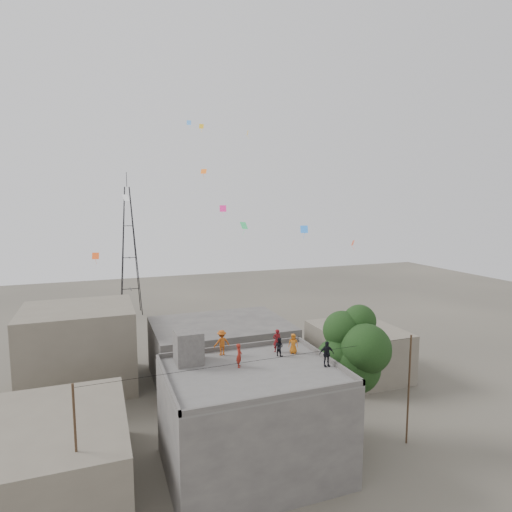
% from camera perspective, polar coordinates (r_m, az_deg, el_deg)
% --- Properties ---
extents(ground, '(140.00, 140.00, 0.00)m').
position_cam_1_polar(ground, '(28.60, -0.50, -26.46)').
color(ground, '#454139').
rests_on(ground, ground).
extents(main_building, '(10.00, 8.00, 6.10)m').
position_cam_1_polar(main_building, '(27.03, -0.51, -21.06)').
color(main_building, '#484643').
rests_on(main_building, ground).
extents(parapet, '(10.00, 8.00, 0.30)m').
position_cam_1_polar(parapet, '(25.68, -0.52, -14.76)').
color(parapet, '#484643').
rests_on(parapet, main_building).
extents(stair_head_box, '(1.60, 1.80, 2.00)m').
position_cam_1_polar(stair_head_box, '(26.94, -9.01, -11.85)').
color(stair_head_box, '#484643').
rests_on(stair_head_box, main_building).
extents(neighbor_west, '(8.00, 10.00, 4.00)m').
position_cam_1_polar(neighbor_west, '(28.20, -25.63, -22.96)').
color(neighbor_west, '#655D50').
rests_on(neighbor_west, ground).
extents(neighbor_north, '(12.00, 9.00, 5.00)m').
position_cam_1_polar(neighbor_north, '(40.06, -4.74, -12.32)').
color(neighbor_north, '#484643').
rests_on(neighbor_north, ground).
extents(neighbor_northwest, '(9.00, 8.00, 7.00)m').
position_cam_1_polar(neighbor_northwest, '(40.38, -22.53, -11.20)').
color(neighbor_northwest, '#655D50').
rests_on(neighbor_northwest, ground).
extents(neighbor_east, '(7.00, 8.00, 4.40)m').
position_cam_1_polar(neighbor_east, '(41.52, 13.41, -12.22)').
color(neighbor_east, '#655D50').
rests_on(neighbor_east, ground).
extents(tree, '(4.90, 4.60, 9.10)m').
position_cam_1_polar(tree, '(29.37, 13.04, -12.38)').
color(tree, black).
rests_on(tree, ground).
extents(utility_line, '(20.12, 0.62, 7.40)m').
position_cam_1_polar(utility_line, '(25.80, 1.61, -20.58)').
color(utility_line, black).
rests_on(utility_line, ground).
extents(transmission_tower, '(2.97, 2.97, 20.01)m').
position_cam_1_polar(transmission_tower, '(62.91, -16.55, 0.67)').
color(transmission_tower, black).
rests_on(transmission_tower, ground).
extents(person_red_adult, '(0.59, 0.42, 1.52)m').
position_cam_1_polar(person_red_adult, '(28.52, 2.81, -11.19)').
color(person_red_adult, maroon).
rests_on(person_red_adult, main_building).
extents(person_orange_child, '(0.76, 0.68, 1.31)m').
position_cam_1_polar(person_orange_child, '(28.35, 4.99, -11.55)').
color(person_orange_child, '#C26316').
rests_on(person_orange_child, main_building).
extents(person_dark_child, '(0.70, 0.73, 1.19)m').
position_cam_1_polar(person_dark_child, '(27.89, 3.10, -11.98)').
color(person_dark_child, black).
rests_on(person_dark_child, main_building).
extents(person_dark_adult, '(0.95, 0.49, 1.54)m').
position_cam_1_polar(person_dark_adult, '(26.45, 9.38, -12.75)').
color(person_dark_adult, black).
rests_on(person_dark_adult, main_building).
extents(person_orange_adult, '(1.10, 0.70, 1.63)m').
position_cam_1_polar(person_orange_adult, '(28.03, -4.59, -11.42)').
color(person_orange_adult, '#A64A13').
rests_on(person_orange_adult, main_building).
extents(person_red_child, '(0.52, 0.62, 1.43)m').
position_cam_1_polar(person_red_child, '(26.05, -2.26, -13.10)').
color(person_red_child, maroon).
rests_on(person_red_child, main_building).
extents(kites, '(19.47, 14.11, 10.87)m').
position_cam_1_polar(kites, '(32.07, -4.19, 8.04)').
color(kites, '#DC4A17').
rests_on(kites, ground).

